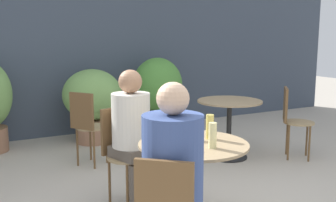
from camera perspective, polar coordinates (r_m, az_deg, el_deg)
name	(u,v)px	position (r m, az deg, el deg)	size (l,w,h in m)	color
storefront_wall	(76,34)	(6.02, -13.25, 9.46)	(10.00, 0.06, 3.00)	#3D4756
cafe_table_near	(193,166)	(2.92, 3.68, -9.40)	(0.80, 0.80, 0.71)	black
cafe_table_far	(229,115)	(4.80, 8.88, -2.05)	(0.78, 0.78, 0.71)	black
bistro_chair_0	(122,147)	(3.47, -6.70, -6.58)	(0.39, 0.40, 0.86)	#997F56
bistro_chair_4	(292,116)	(4.97, 17.54, -2.06)	(0.42, 0.42, 0.86)	#997F56
bistro_chair_5	(87,122)	(4.50, -11.71, -2.97)	(0.42, 0.41, 0.86)	#997F56
seated_person_0	(132,127)	(3.32, -5.24, -3.81)	(0.36, 0.38, 1.20)	brown
seated_person_1	(173,171)	(2.24, 0.76, -10.12)	(0.43, 0.44, 1.23)	#42475B
beer_glass_0	(213,135)	(2.73, 6.49, -4.99)	(0.06, 0.06, 0.18)	beige
beer_glass_1	(210,127)	(2.97, 6.09, -3.74)	(0.06, 0.06, 0.19)	#DBC65B
beer_glass_2	(181,126)	(2.99, 1.89, -3.72)	(0.06, 0.06, 0.17)	silver
beer_glass_3	(173,136)	(2.75, 0.80, -5.13)	(0.07, 0.07, 0.15)	beige
potted_plant_1	(92,100)	(5.53, -10.91, 0.19)	(0.81, 0.81, 1.02)	#93664C
potted_plant_2	(158,91)	(5.93, -1.53, 1.51)	(0.75, 0.75, 1.15)	slate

